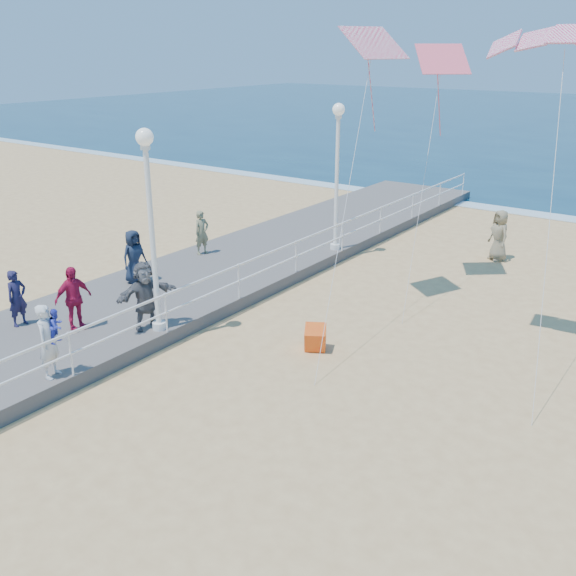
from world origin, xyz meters
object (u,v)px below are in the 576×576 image
Objects in this scene: spectator_0 at (17,298)px; woman_holding_toddler at (49,341)px; spectator_3 at (73,298)px; spectator_4 at (134,257)px; lamp_post_mid at (150,211)px; lamp_post_far at (337,162)px; spectator_5 at (145,295)px; spectator_6 at (202,233)px; toddler_held at (56,326)px; beach_walker_c at (499,235)px; box_kite at (315,340)px.

woman_holding_toddler is at bearing -114.69° from spectator_0.
spectator_4 is at bearing 31.69° from spectator_3.
lamp_post_mid and lamp_post_far have the same top height.
spectator_4 is at bearing 68.88° from spectator_5.
spectator_3 is 1.10× the size of spectator_6.
spectator_5 reaches higher than woman_holding_toddler.
spectator_6 is at bearing 22.85° from spectator_3.
spectator_0 is at bearing -165.75° from spectator_6.
beach_walker_c is (4.91, 15.64, -0.70)m from toddler_held.
lamp_post_mid reaches higher than toddler_held.
spectator_3 is at bearing -178.75° from box_kite.
spectator_4 reaches higher than spectator_0.
lamp_post_mid reaches higher than beach_walker_c.
lamp_post_mid is 3.26m from spectator_3.
woman_holding_toddler reaches higher than box_kite.
lamp_post_mid is 3.00× the size of spectator_3.
lamp_post_far is at bearing -36.11° from spectator_6.
spectator_6 is at bearing -104.07° from beach_walker_c.
toddler_held is 0.47× the size of spectator_4.
box_kite is at bearing -61.97° from lamp_post_far.
spectator_4 is 0.93× the size of spectator_5.
box_kite is (4.02, 2.18, -1.04)m from spectator_5.
spectator_0 is 0.90× the size of spectator_4.
spectator_0 is at bearing 46.27° from woman_holding_toddler.
spectator_6 is (-3.32, 5.78, -0.13)m from spectator_5.
lamp_post_mid is 7.18m from spectator_6.
spectator_3 is 0.94× the size of spectator_5.
toddler_held is at bearing -69.79° from beach_walker_c.
spectator_5 is at bearing -121.06° from spectator_4.
spectator_5 is at bearing -14.07° from toddler_held.
spectator_6 is 0.84× the size of beach_walker_c.
spectator_6 is (-0.33, 3.51, -0.06)m from spectator_4.
beach_walker_c is at bearing -40.03° from woman_holding_toddler.
spectator_0 is at bearing 123.64° from spectator_3.
lamp_post_far reaches higher than woman_holding_toddler.
toddler_held is at bearing -145.33° from spectator_6.
toddler_held reaches higher than spectator_0.
lamp_post_far is 2.99× the size of woman_holding_toddler.
toddler_held is 3.61m from spectator_0.
beach_walker_c is (6.82, 13.81, -0.33)m from spectator_3.
woman_holding_toddler is 2.96× the size of box_kite.
lamp_post_mid is 2.99× the size of woman_holding_toddler.
lamp_post_far is 3.29× the size of spectator_6.
lamp_post_mid is 3.72m from toddler_held.
spectator_5 is at bearing -75.32° from beach_walker_c.
spectator_6 is (-0.36, 7.68, 0.02)m from spectator_0.
toddler_held is (0.15, 0.15, 0.37)m from woman_holding_toddler.
lamp_post_far reaches higher than spectator_6.
woman_holding_toddler is at bearing -158.81° from spectator_5.
box_kite is (7.02, -0.08, -0.97)m from spectator_4.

